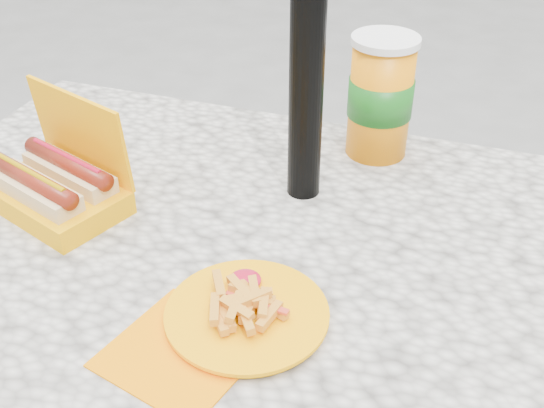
% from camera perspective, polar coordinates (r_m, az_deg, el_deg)
% --- Properties ---
extents(picnic_table, '(1.20, 0.80, 0.75)m').
position_cam_1_polar(picnic_table, '(1.01, -0.23, -8.78)').
color(picnic_table, beige).
rests_on(picnic_table, ground).
extents(hotdog_box, '(0.24, 0.20, 0.17)m').
position_cam_1_polar(hotdog_box, '(1.06, -17.59, 1.49)').
color(hotdog_box, '#FFA200').
rests_on(hotdog_box, picnic_table).
extents(fries_plate, '(0.25, 0.27, 0.04)m').
position_cam_1_polar(fries_plate, '(0.83, -2.56, -9.23)').
color(fries_plate, orange).
rests_on(fries_plate, picnic_table).
extents(soda_cup, '(0.11, 0.11, 0.20)m').
position_cam_1_polar(soda_cup, '(1.14, 9.06, 8.86)').
color(soda_cup, orange).
rests_on(soda_cup, picnic_table).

